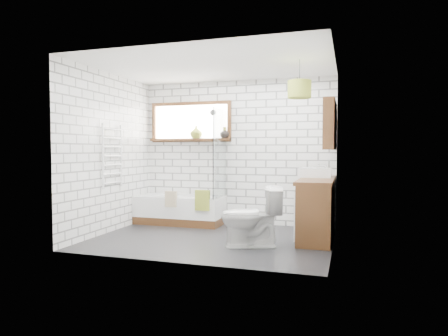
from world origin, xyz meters
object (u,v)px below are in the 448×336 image
(toilet, at_px, (251,216))
(pendant, at_px, (299,89))
(bathtub, at_px, (180,210))
(vanity, at_px, (317,208))
(basin, at_px, (315,173))

(toilet, height_order, pendant, pendant)
(bathtub, height_order, vanity, vanity)
(bathtub, relative_size, pendant, 4.85)
(toilet, bearing_deg, bathtub, -147.52)
(basin, distance_m, pendant, 1.48)
(bathtub, relative_size, toilet, 1.87)
(vanity, bearing_deg, bathtub, 169.57)
(vanity, bearing_deg, pendant, -109.18)
(bathtub, bearing_deg, toilet, -38.35)
(vanity, xyz_separation_m, basin, (-0.06, 0.33, 0.51))
(basin, bearing_deg, toilet, -123.23)
(toilet, xyz_separation_m, pendant, (0.60, 0.23, 1.70))
(vanity, distance_m, pendant, 1.77)
(vanity, height_order, toilet, vanity)
(bathtub, height_order, toilet, toilet)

